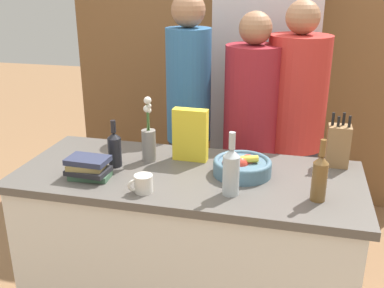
% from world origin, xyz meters
% --- Properties ---
extents(kitchen_island, '(1.69, 0.72, 0.93)m').
position_xyz_m(kitchen_island, '(0.00, 0.00, 0.47)').
color(kitchen_island, silver).
rests_on(kitchen_island, ground_plane).
extents(back_wall_wood, '(2.89, 0.12, 2.60)m').
position_xyz_m(back_wall_wood, '(0.00, 1.79, 1.30)').
color(back_wall_wood, brown).
rests_on(back_wall_wood, ground_plane).
extents(refrigerator, '(0.73, 0.62, 1.95)m').
position_xyz_m(refrigerator, '(0.25, 1.43, 0.98)').
color(refrigerator, '#B7B7BC').
rests_on(refrigerator, ground_plane).
extents(fruit_bowl, '(0.28, 0.28, 0.11)m').
position_xyz_m(fruit_bowl, '(0.26, 0.05, 0.98)').
color(fruit_bowl, slate).
rests_on(fruit_bowl, kitchen_island).
extents(knife_block, '(0.11, 0.09, 0.28)m').
position_xyz_m(knife_block, '(0.71, 0.28, 1.04)').
color(knife_block, olive).
rests_on(knife_block, kitchen_island).
extents(flower_vase, '(0.07, 0.07, 0.35)m').
position_xyz_m(flower_vase, '(-0.24, 0.11, 1.05)').
color(flower_vase, gray).
rests_on(flower_vase, kitchen_island).
extents(cereal_box, '(0.18, 0.06, 0.28)m').
position_xyz_m(cereal_box, '(-0.03, 0.17, 1.07)').
color(cereal_box, yellow).
rests_on(cereal_box, kitchen_island).
extents(coffee_mug, '(0.10, 0.10, 0.08)m').
position_xyz_m(coffee_mug, '(-0.14, -0.25, 0.98)').
color(coffee_mug, silver).
rests_on(coffee_mug, kitchen_island).
extents(book_stack, '(0.21, 0.15, 0.10)m').
position_xyz_m(book_stack, '(-0.45, -0.17, 0.99)').
color(book_stack, '#3D6047').
rests_on(book_stack, kitchen_island).
extents(bottle_oil, '(0.07, 0.07, 0.24)m').
position_xyz_m(bottle_oil, '(-0.38, -0.00, 1.03)').
color(bottle_oil, black).
rests_on(bottle_oil, kitchen_island).
extents(bottle_vinegar, '(0.07, 0.07, 0.29)m').
position_xyz_m(bottle_vinegar, '(0.24, -0.17, 1.05)').
color(bottle_vinegar, '#B2BCC1').
rests_on(bottle_vinegar, kitchen_island).
extents(bottle_wine, '(0.07, 0.07, 0.28)m').
position_xyz_m(bottle_wine, '(0.62, -0.14, 1.04)').
color(bottle_wine, brown).
rests_on(bottle_wine, kitchen_island).
extents(person_at_sink, '(0.28, 0.28, 1.76)m').
position_xyz_m(person_at_sink, '(-0.18, 0.72, 1.01)').
color(person_at_sink, '#383842').
rests_on(person_at_sink, ground_plane).
extents(person_in_blue, '(0.34, 0.34, 1.66)m').
position_xyz_m(person_in_blue, '(0.23, 0.71, 0.93)').
color(person_in_blue, '#383842').
rests_on(person_in_blue, ground_plane).
extents(person_in_red_tee, '(0.38, 0.38, 1.72)m').
position_xyz_m(person_in_red_tee, '(0.48, 0.80, 0.96)').
color(person_in_red_tee, '#383842').
rests_on(person_in_red_tee, ground_plane).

